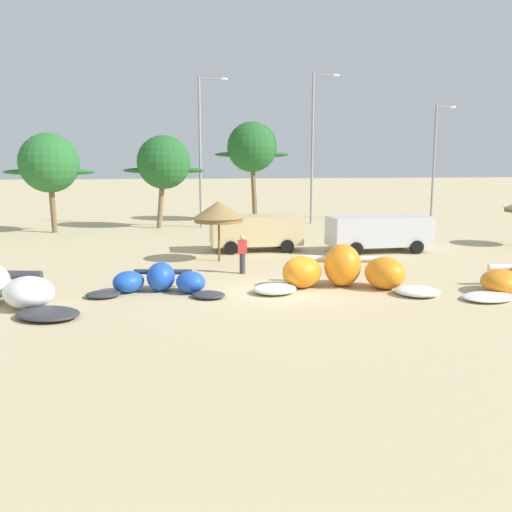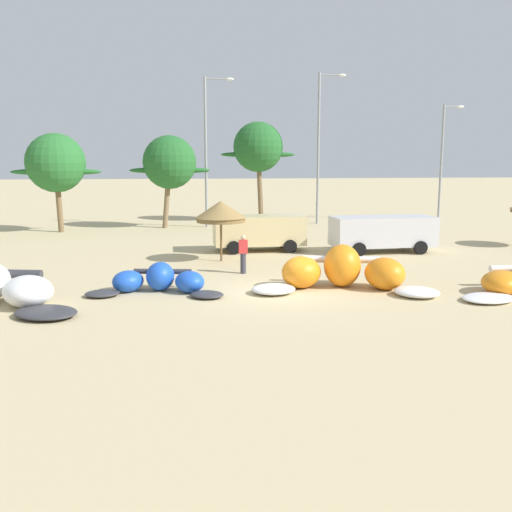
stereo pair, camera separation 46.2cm
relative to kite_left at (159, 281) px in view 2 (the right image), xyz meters
name	(u,v)px [view 2 (the right image)]	position (x,y,z in m)	size (l,w,h in m)	color
ground_plane	(279,292)	(4.26, -0.63, -0.40)	(260.00, 260.00, 0.00)	#C6B284
kite_left	(159,281)	(0.00, 0.00, 0.00)	(5.04, 2.75, 1.04)	#333338
kite_left_of_center	(343,272)	(6.69, -0.31, 0.21)	(6.77, 3.90, 1.59)	white
beach_umbrella_near_van	(221,211)	(2.66, 6.06, 1.94)	(2.39, 2.39, 2.82)	brown
parked_van	(381,231)	(10.96, 7.61, 0.69)	(5.30, 2.41, 1.84)	silver
parked_car_second	(257,230)	(4.73, 8.87, 0.69)	(4.73, 2.26, 1.84)	beige
person_near_kites	(243,254)	(3.37, 2.98, 0.42)	(0.36, 0.24, 1.62)	#383842
palm_left	(56,163)	(-7.20, 18.37, 4.08)	(5.74, 3.82, 6.43)	brown
palm_left_of_gap	(169,163)	(0.08, 19.86, 4.12)	(5.52, 3.68, 6.40)	#7F6647
palm_center_left	(258,148)	(6.71, 23.20, 5.24)	(5.69, 3.79, 7.59)	brown
lamppost_west_center	(208,145)	(2.76, 20.00, 5.35)	(2.09, 0.24, 10.33)	gray
lamppost_east_center	(320,142)	(11.05, 21.14, 5.64)	(2.05, 0.24, 10.91)	gray
lamppost_east	(443,157)	(20.76, 21.46, 4.54)	(1.67, 0.24, 8.83)	gray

